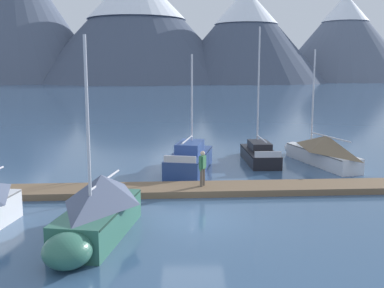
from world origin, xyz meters
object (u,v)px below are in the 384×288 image
at_px(sailboat_second_berth, 97,210).
at_px(sailboat_mid_dock_port, 191,158).
at_px(sailboat_mid_dock_starboard, 258,153).
at_px(sailboat_far_berth, 321,150).
at_px(person_on_dock, 203,166).

height_order(sailboat_second_berth, sailboat_mid_dock_port, sailboat_second_berth).
xyz_separation_m(sailboat_second_berth, sailboat_mid_dock_starboard, (7.60, 13.44, -0.46)).
bearing_deg(sailboat_mid_dock_starboard, sailboat_second_berth, -119.47).
distance_m(sailboat_far_berth, person_on_dock, 9.82).
xyz_separation_m(sailboat_mid_dock_port, sailboat_far_berth, (7.96, 1.16, 0.24)).
distance_m(sailboat_second_berth, sailboat_mid_dock_starboard, 15.45).
height_order(sailboat_second_berth, person_on_dock, sailboat_second_berth).
xyz_separation_m(sailboat_second_berth, sailboat_mid_dock_port, (3.32, 11.17, -0.34)).
bearing_deg(sailboat_second_berth, person_on_dock, 57.39).
distance_m(sailboat_mid_dock_port, person_on_dock, 5.27).
bearing_deg(person_on_dock, sailboat_far_berth, 40.49).
bearing_deg(person_on_dock, sailboat_mid_dock_starboard, 63.18).
distance_m(sailboat_second_berth, sailboat_far_berth, 16.71).
distance_m(sailboat_second_berth, person_on_dock, 7.08).
height_order(sailboat_second_berth, sailboat_mid_dock_starboard, sailboat_mid_dock_starboard).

